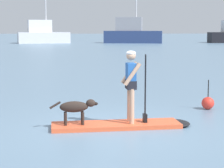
# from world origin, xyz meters

# --- Properties ---
(ground_plane) EXTENTS (400.00, 400.00, 0.00)m
(ground_plane) POSITION_xyz_m (0.00, 0.00, 0.00)
(ground_plane) COLOR slate
(paddleboard) EXTENTS (3.35, 0.93, 0.10)m
(paddleboard) POSITION_xyz_m (0.23, 0.01, 0.05)
(paddleboard) COLOR #E55933
(paddleboard) RESTS_ON ground_plane
(person_paddler) EXTENTS (0.61, 0.49, 1.71)m
(person_paddler) POSITION_xyz_m (0.37, 0.02, 1.09)
(person_paddler) COLOR tan
(person_paddler) RESTS_ON paddleboard
(dog) EXTENTS (1.13, 0.25, 0.59)m
(dog) POSITION_xyz_m (-0.94, -0.04, 0.50)
(dog) COLOR #2D231E
(dog) RESTS_ON paddleboard
(moored_boat_far_starboard) EXTENTS (8.79, 4.71, 12.02)m
(moored_boat_far_starboard) POSITION_xyz_m (-5.85, 58.62, 1.45)
(moored_boat_far_starboard) COLOR silver
(moored_boat_far_starboard) RESTS_ON ground_plane
(moored_boat_far_port) EXTENTS (9.96, 5.13, 9.09)m
(moored_boat_far_port) POSITION_xyz_m (8.91, 57.91, 1.60)
(moored_boat_far_port) COLOR navy
(moored_boat_far_port) RESTS_ON ground_plane
(marker_buoy) EXTENTS (0.36, 0.36, 0.86)m
(marker_buoy) POSITION_xyz_m (2.88, 1.90, 0.19)
(marker_buoy) COLOR red
(marker_buoy) RESTS_ON ground_plane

